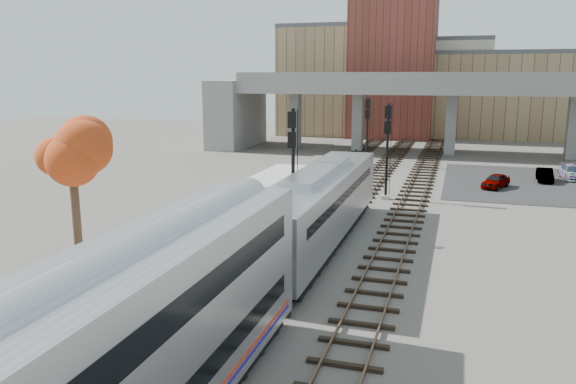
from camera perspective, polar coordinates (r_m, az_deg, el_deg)
The scene contains 15 objects.
ground at distance 26.60m, azimuth -1.79°, elevation -8.46°, with size 160.00×160.00×0.00m, color #47423D.
platform at distance 29.57m, azimuth -15.30°, elevation -6.42°, with size 4.50×60.00×0.35m, color #9E9E99.
yellow_strip at distance 28.57m, azimuth -12.07°, elevation -6.52°, with size 0.70×60.00×0.01m, color yellow.
tracks at distance 37.92m, azimuth 5.67°, elevation -2.18°, with size 10.70×95.00×0.25m.
overpass at distance 68.75m, azimuth 14.57°, elevation 8.62°, with size 54.00×12.00×9.50m.
buildings_far at distance 90.43m, azimuth 12.97°, elevation 10.70°, with size 43.00×21.00×20.60m.
parking_lot at distance 52.74m, azimuth 23.22°, elevation 0.82°, with size 14.00×18.00×0.04m, color black.
locomotive at distance 30.55m, azimuth 3.17°, elevation -1.32°, with size 3.02×19.05×4.10m.
signal_mast_near at distance 32.72m, azimuth 0.48°, elevation 2.10°, with size 0.60×0.64×7.33m.
signal_mast_mid at distance 42.32m, azimuth 10.02°, elevation 4.00°, with size 0.60×0.64×7.18m.
signal_mast_far at distance 58.80m, azimuth 8.03°, elevation 6.04°, with size 0.60×0.64×6.91m.
tree at distance 30.58m, azimuth -21.14°, elevation 3.42°, with size 3.60×3.60×6.96m.
car_a at distance 49.33m, azimuth 20.35°, elevation 1.07°, with size 1.40×3.48×1.18m, color #99999E.
car_b at distance 53.96m, azimuth 24.63°, elevation 1.58°, with size 1.23×3.51×1.16m, color #99999E.
car_c at distance 56.35m, azimuth 26.90°, elevation 1.80°, with size 1.71×4.21×1.22m, color #99999E.
Camera 1 is at (8.11, -23.59, 9.23)m, focal length 35.00 mm.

